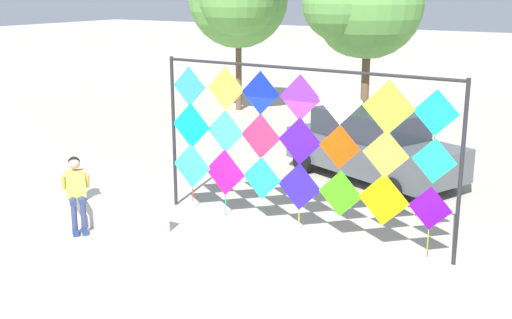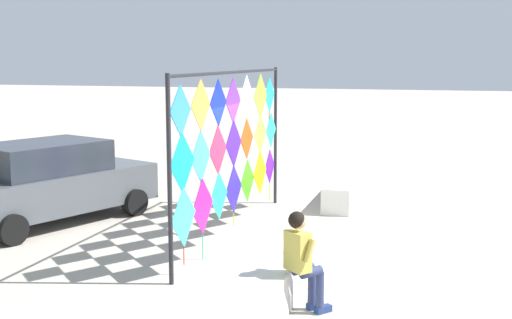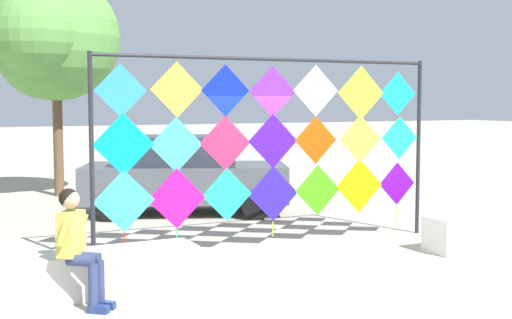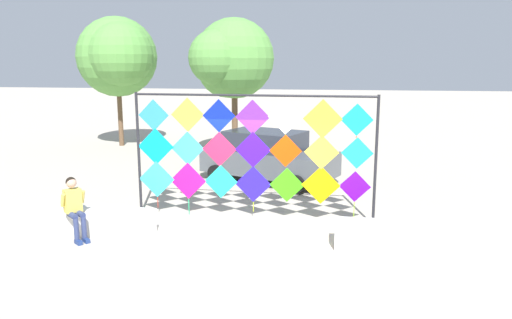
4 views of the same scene
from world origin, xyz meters
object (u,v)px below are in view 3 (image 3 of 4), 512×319
kite_display_rack (270,135)px  tree_broadleaf (50,40)px  seated_vendor (77,239)px  parked_car (183,174)px

kite_display_rack → tree_broadleaf: bearing=105.0°
seated_vendor → tree_broadleaf: bearing=81.6°
parked_car → seated_vendor: bearing=-120.2°
kite_display_rack → seated_vendor: size_ratio=4.24×
seated_vendor → parked_car: 7.00m
kite_display_rack → parked_car: size_ratio=1.28×
seated_vendor → tree_broadleaf: (1.47, 9.93, 3.10)m
kite_display_rack → tree_broadleaf: 8.38m
seated_vendor → tree_broadleaf: size_ratio=0.25×
kite_display_rack → tree_broadleaf: (-2.10, 7.85, 2.07)m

